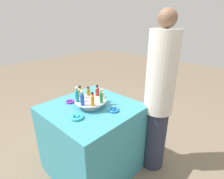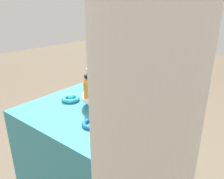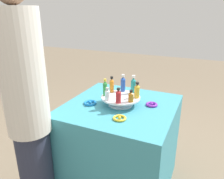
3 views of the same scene
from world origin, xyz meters
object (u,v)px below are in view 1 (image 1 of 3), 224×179
bottle_green (101,97)px  bottle_orange (93,100)px  bottle_gold (80,92)px  ribbon_bow_purple (70,101)px  bottle_blue (82,99)px  ribbon_bow_teal (77,117)px  bottle_red (97,91)px  person_figure (159,98)px  bottle_clear (103,94)px  bottle_amber (88,91)px  display_stand (91,102)px  ribbon_bow_blue (114,110)px  bottle_teal (77,95)px  ribbon_bow_gold (101,96)px

bottle_green → bottle_orange: size_ratio=1.03×
bottle_gold → ribbon_bow_purple: bearing=117.6°
bottle_blue → ribbon_bow_teal: bearing=-152.4°
bottle_red → bottle_blue: 0.25m
bottle_red → ribbon_bow_teal: 0.39m
bottle_blue → bottle_gold: bearing=59.2°
ribbon_bow_teal → person_figure: (0.74, -0.38, 0.05)m
bottle_clear → bottle_orange: size_ratio=0.75×
bottle_amber → bottle_clear: bearing=-75.8°
display_stand → ribbon_bow_purple: 0.25m
ribbon_bow_blue → ribbon_bow_purple: (-0.17, 0.46, 0.00)m
ribbon_bow_blue → bottle_clear: bearing=83.1°
ribbon_bow_blue → person_figure: person_figure is taller
bottle_green → bottle_teal: 0.23m
display_stand → bottle_teal: 0.16m
bottle_green → bottle_gold: bottle_green is taller
bottle_clear → ribbon_bow_gold: 0.22m
bottle_teal → bottle_orange: bearing=-75.8°
bottle_teal → bottle_red: bearing=-8.3°
person_figure → bottle_amber: bearing=-9.7°
display_stand → bottle_red: 0.15m
bottle_gold → ribbon_bow_purple: (-0.06, 0.11, -0.12)m
bottle_amber → person_figure: bearing=-52.4°
ribbon_bow_gold → bottle_green: bearing=-133.6°
bottle_clear → person_figure: size_ratio=0.06×
bottle_green → bottle_amber: 0.23m
bottle_orange → ribbon_bow_gold: bottle_orange is taller
display_stand → ribbon_bow_gold: display_stand is taller
bottle_orange → ribbon_bow_purple: size_ratio=1.44×
bottle_gold → bottle_blue: size_ratio=0.87×
bottle_teal → bottle_orange: 0.18m
bottle_green → ribbon_bow_blue: (0.06, -0.11, -0.12)m
bottle_red → bottle_amber: bottle_red is taller
ribbon_bow_purple → bottle_green: bearing=-71.4°
display_stand → bottle_red: bearing=14.2°
bottle_gold → bottle_orange: bearing=-98.3°
bottle_orange → ribbon_bow_teal: 0.20m
bottle_blue → ribbon_bow_teal: bottle_blue is taller
bottle_orange → bottle_clear: bearing=14.2°
display_stand → bottle_blue: size_ratio=2.14×
display_stand → bottle_blue: bottle_blue is taller
bottle_teal → ribbon_bow_blue: size_ratio=1.46×
bottle_clear → bottle_gold: 0.23m
bottle_gold → ribbon_bow_gold: size_ratio=1.32×
bottle_clear → bottle_amber: bearing=104.2°
bottle_red → bottle_gold: 0.18m
bottle_gold → person_figure: bearing=-47.6°
ribbon_bow_blue → ribbon_bow_purple: 0.49m
bottle_green → bottle_gold: (-0.06, 0.24, -0.01)m
bottle_green → ribbon_bow_purple: bottle_green is taller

